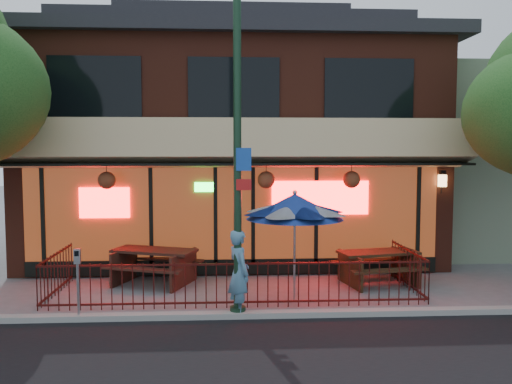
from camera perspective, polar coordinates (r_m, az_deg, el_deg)
ground at (r=11.71m, az=-1.97°, el=-12.35°), size 80.00×80.00×0.00m
curb at (r=11.21m, az=-1.91°, el=-12.80°), size 80.00×0.25×0.12m
restaurant_building at (r=18.33m, az=-2.55°, el=6.80°), size 12.96×9.49×8.05m
neighbor_building at (r=21.05m, az=22.78°, el=3.10°), size 6.00×7.00×6.00m
patio_fence at (r=12.03m, az=-2.04°, el=-8.78°), size 8.44×2.62×1.00m
street_light at (r=10.80m, az=-1.96°, el=3.20°), size 0.43×0.32×7.00m
picnic_table_left at (r=14.00m, az=-10.65°, el=-7.17°), size 2.48×2.19×0.88m
picnic_table_right at (r=14.09m, az=12.73°, el=-7.24°), size 2.21×1.84×0.84m
patio_umbrella at (r=12.12m, az=4.10°, el=-1.53°), size 2.18×2.18×2.49m
pedestrian at (r=11.14m, az=-1.80°, el=-8.49°), size 0.64×0.76×1.78m
parking_meter_near at (r=11.37m, az=-18.26°, el=-8.01°), size 0.14×0.12×1.44m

